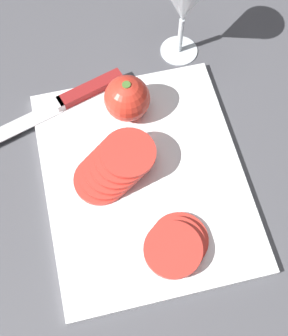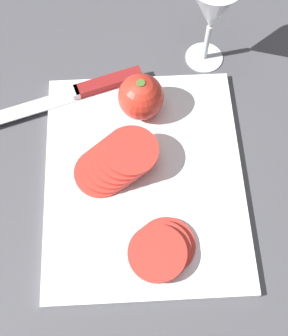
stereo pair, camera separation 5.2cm
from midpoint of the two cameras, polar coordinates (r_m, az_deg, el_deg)
The scene contains 7 objects.
ground_plane at distance 0.74m, azimuth 4.55°, elevation 3.96°, with size 3.00×3.00×0.00m, color #4C4C51.
cutting_board at distance 0.70m, azimuth 2.11°, elevation -1.41°, with size 0.36×0.30×0.01m.
wine_glass at distance 0.75m, azimuth 10.42°, elevation 18.30°, with size 0.08×0.08×0.16m.
whole_tomato at distance 0.72m, azimuth 1.69°, elevation 8.51°, with size 0.07×0.07×0.07m.
knife at distance 0.77m, azimuth -4.50°, elevation 9.56°, with size 0.10×0.27×0.01m.
tomato_slice_stack_near at distance 0.65m, azimuth 4.51°, elevation -10.03°, with size 0.10×0.09×0.02m.
tomato_slice_stack_far at distance 0.69m, azimuth -1.29°, elevation 0.60°, with size 0.10×0.13×0.04m.
Camera 2 is at (0.36, -0.05, 0.65)m, focal length 50.00 mm.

